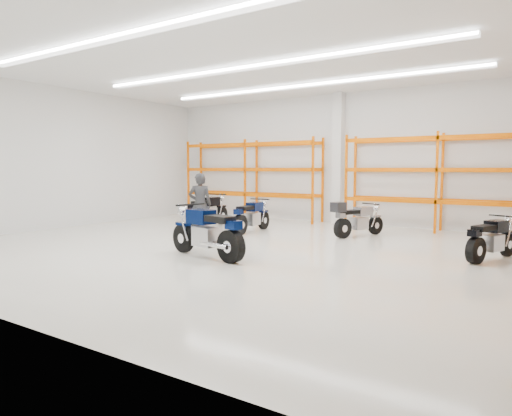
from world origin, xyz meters
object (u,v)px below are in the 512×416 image
Objects in this scene: motorcycle_back_b at (251,217)px; motorcycle_back_d at (490,240)px; motorcycle_back_a at (207,212)px; motorcycle_back_c at (355,220)px; standing_man at (200,204)px; motorcycle_main at (209,233)px; structural_column at (338,159)px.

motorcycle_back_b is 1.12× the size of motorcycle_back_d.
motorcycle_back_c is (4.83, 0.65, -0.02)m from motorcycle_back_a.
motorcycle_back_b is 1.64m from standing_man.
motorcycle_back_d is at bearing -24.53° from motorcycle_back_c.
motorcycle_back_c is at bearing 155.47° from motorcycle_back_d.
motorcycle_back_a is at bearing 129.74° from motorcycle_main.
motorcycle_back_c is (2.95, 0.87, 0.02)m from motorcycle_back_b.
standing_man is at bearing 133.22° from motorcycle_main.
motorcycle_main is 0.51× the size of structural_column.
structural_column reaches higher than motorcycle_back_a.
standing_man reaches higher than motorcycle_back_b.
motorcycle_back_b is 0.45× the size of structural_column.
motorcycle_back_a is at bearing -134.02° from structural_column.
motorcycle_main is 1.23× the size of motorcycle_back_c.
standing_man is 0.40× the size of structural_column.
structural_column is (-5.22, 4.26, 1.82)m from motorcycle_back_d.
motorcycle_back_a is 1.21× the size of motorcycle_back_d.
motorcycle_back_b is 4.14m from structural_column.
motorcycle_back_a is 4.89m from structural_column.
motorcycle_main reaches higher than motorcycle_back_b.
motorcycle_back_d is at bearing -6.66° from motorcycle_back_a.
motorcycle_back_b is at bearing 110.92° from motorcycle_main.
standing_man is (-2.27, 2.42, 0.36)m from motorcycle_main.
motorcycle_back_a is 1.22× the size of standing_man.
motorcycle_back_b is at bearing 173.37° from motorcycle_back_d.
structural_column is at bearing 45.98° from motorcycle_back_a.
motorcycle_back_d is at bearing 30.61° from motorcycle_main.
motorcycle_back_a is 4.87m from motorcycle_back_c.
motorcycle_back_d is 6.98m from structural_column.
motorcycle_back_a reaches higher than motorcycle_back_d.
motorcycle_back_c is at bearing 71.88° from motorcycle_main.
standing_man reaches higher than motorcycle_main.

